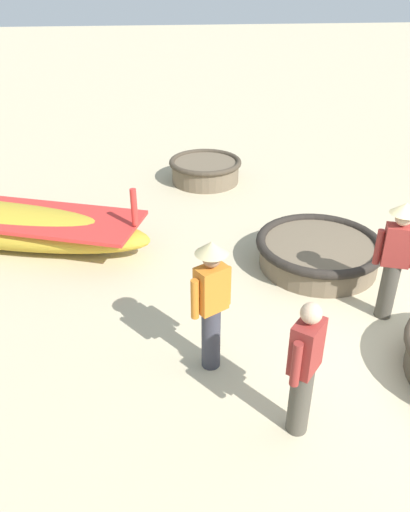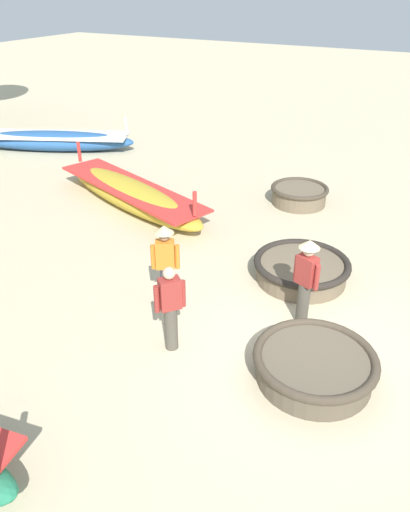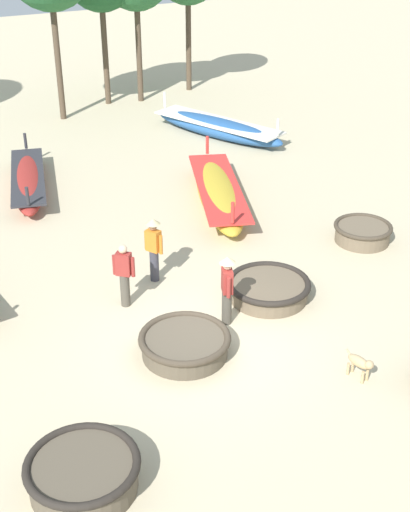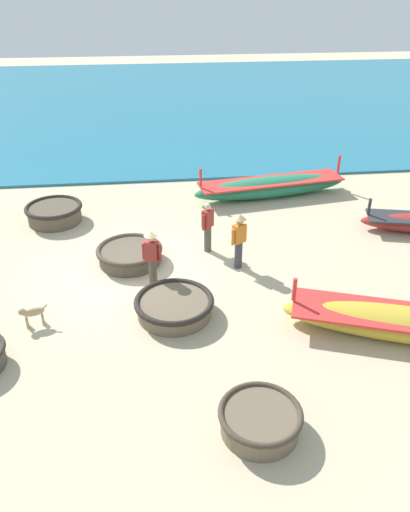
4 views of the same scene
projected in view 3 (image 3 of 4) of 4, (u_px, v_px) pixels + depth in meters
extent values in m
plane|color=#C6B793|center=(205.00, 342.00, 15.25)|extent=(80.00, 80.00, 0.00)
cylinder|color=brown|center=(83.00, 476.00, 11.53)|extent=(1.76, 1.76, 0.53)
torus|color=#28231E|center=(82.00, 464.00, 11.40)|extent=(1.90, 1.90, 0.14)
cylinder|color=brown|center=(268.00, 290.00, 16.71)|extent=(1.83, 1.83, 0.40)
torus|color=#28231E|center=(269.00, 283.00, 16.61)|extent=(1.98, 1.98, 0.15)
cylinder|color=brown|center=(362.00, 234.00, 19.24)|extent=(1.46, 1.46, 0.45)
torus|color=#42382B|center=(363.00, 226.00, 19.13)|extent=(1.57, 1.57, 0.12)
cylinder|color=brown|center=(185.00, 346.00, 14.75)|extent=(1.78, 1.78, 0.41)
torus|color=#42382B|center=(185.00, 338.00, 14.65)|extent=(1.93, 1.93, 0.14)
ellipsoid|color=#285693|center=(218.00, 128.00, 26.72)|extent=(3.49, 5.79, 0.67)
cube|color=silver|center=(218.00, 122.00, 26.62)|extent=(3.34, 5.39, 0.06)
cylinder|color=silver|center=(165.00, 100.00, 27.93)|extent=(0.10, 0.10, 0.60)
cylinder|color=silver|center=(278.00, 127.00, 24.95)|extent=(0.10, 0.10, 0.60)
ellipsoid|color=maroon|center=(28.00, 181.00, 22.28)|extent=(2.11, 5.22, 0.59)
cube|color=#2D2D33|center=(28.00, 176.00, 22.19)|extent=(2.05, 4.83, 0.06)
cylinder|color=#2D2D33|center=(25.00, 141.00, 24.05)|extent=(0.10, 0.10, 0.53)
cylinder|color=#2D2D33|center=(27.00, 196.00, 20.01)|extent=(0.10, 0.10, 0.53)
ellipsoid|color=gold|center=(218.00, 193.00, 21.38)|extent=(3.01, 5.80, 0.66)
cube|color=red|center=(218.00, 187.00, 21.28)|extent=(2.90, 5.38, 0.06)
cylinder|color=red|center=(207.00, 145.00, 23.40)|extent=(0.10, 0.10, 0.60)
cylinder|color=red|center=(233.00, 213.00, 18.81)|extent=(0.10, 0.10, 0.60)
cylinder|color=#4C473D|center=(227.00, 307.00, 15.69)|extent=(0.22, 0.22, 0.82)
cube|color=maroon|center=(227.00, 281.00, 15.36)|extent=(0.32, 0.39, 0.54)
sphere|color=#DBB28E|center=(227.00, 265.00, 15.18)|extent=(0.20, 0.20, 0.20)
cylinder|color=maroon|center=(229.00, 288.00, 15.20)|extent=(0.09, 0.09, 0.48)
cylinder|color=maroon|center=(226.00, 277.00, 15.58)|extent=(0.09, 0.09, 0.48)
cone|color=#D1BC84|center=(228.00, 260.00, 15.12)|extent=(0.36, 0.36, 0.14)
cylinder|color=#383842|center=(154.00, 265.00, 17.34)|extent=(0.22, 0.22, 0.82)
cube|color=orange|center=(153.00, 241.00, 17.01)|extent=(0.36, 0.40, 0.54)
sphere|color=#A37556|center=(153.00, 226.00, 16.83)|extent=(0.20, 0.20, 0.20)
cylinder|color=orange|center=(161.00, 245.00, 16.93)|extent=(0.09, 0.09, 0.48)
cylinder|color=orange|center=(146.00, 240.00, 17.14)|extent=(0.09, 0.09, 0.48)
cone|color=#D1BC84|center=(153.00, 221.00, 16.77)|extent=(0.36, 0.36, 0.14)
cylinder|color=#4C473D|center=(125.00, 290.00, 16.33)|extent=(0.22, 0.22, 0.82)
cube|color=maroon|center=(124.00, 264.00, 16.01)|extent=(0.40, 0.39, 0.54)
sphere|color=#DBB28E|center=(123.00, 249.00, 15.82)|extent=(0.20, 0.20, 0.20)
cylinder|color=maroon|center=(114.00, 265.00, 16.08)|extent=(0.09, 0.09, 0.48)
cylinder|color=maroon|center=(133.00, 267.00, 15.98)|extent=(0.09, 0.09, 0.48)
ellipsoid|color=tan|center=(359.00, 362.00, 13.99)|extent=(0.32, 0.55, 0.22)
sphere|color=tan|center=(369.00, 365.00, 13.80)|extent=(0.18, 0.18, 0.18)
cylinder|color=tan|center=(349.00, 353.00, 14.13)|extent=(0.09, 0.21, 0.16)
cylinder|color=tan|center=(367.00, 375.00, 14.03)|extent=(0.06, 0.06, 0.28)
cylinder|color=tan|center=(363.00, 378.00, 13.95)|extent=(0.06, 0.06, 0.28)
cylinder|color=tan|center=(353.00, 366.00, 14.27)|extent=(0.06, 0.06, 0.28)
cylinder|color=tan|center=(348.00, 369.00, 14.20)|extent=(0.06, 0.06, 0.28)
cylinder|color=#4C3D2D|center=(139.00, 52.00, 30.02)|extent=(0.24, 0.24, 4.17)
cylinder|color=#4C3D2D|center=(189.00, 44.00, 31.58)|extent=(0.24, 0.24, 4.12)
cylinder|color=#4C3D2D|center=(58.00, 61.00, 27.70)|extent=(0.24, 0.24, 4.63)
cylinder|color=#4C3D2D|center=(105.00, 54.00, 29.66)|extent=(0.24, 0.24, 4.20)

